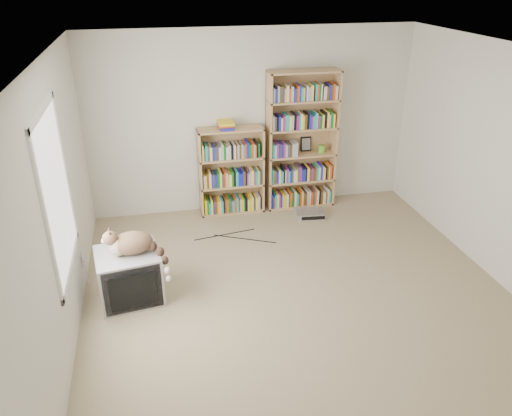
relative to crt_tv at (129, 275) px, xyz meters
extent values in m
cube|color=tan|center=(1.75, -0.52, -0.27)|extent=(4.50, 5.00, 0.01)
cube|color=beige|center=(1.75, 1.98, 0.98)|extent=(4.50, 0.02, 2.50)
cube|color=beige|center=(1.75, -3.02, 0.98)|extent=(4.50, 0.02, 2.50)
cube|color=beige|center=(-0.50, -0.52, 0.98)|extent=(0.02, 5.00, 2.50)
cube|color=white|center=(1.75, -0.52, 2.23)|extent=(4.50, 5.00, 0.02)
cube|color=white|center=(-0.49, -0.32, 1.13)|extent=(0.02, 1.22, 1.52)
cube|color=#99999C|center=(0.00, -0.01, 0.00)|extent=(0.70, 0.65, 0.55)
cube|color=black|center=(0.04, -0.27, 0.00)|extent=(0.58, 0.11, 0.50)
cube|color=black|center=(0.04, -0.29, -0.01)|extent=(0.46, 0.08, 0.38)
cube|color=black|center=(-0.02, 0.12, -0.01)|extent=(0.42, 0.36, 0.33)
ellipsoid|color=#3C2618|center=(0.07, -0.01, 0.39)|extent=(0.46, 0.33, 0.23)
ellipsoid|color=#3C2618|center=(0.18, 0.00, 0.38)|extent=(0.22, 0.23, 0.17)
ellipsoid|color=tan|center=(-0.07, -0.05, 0.38)|extent=(0.18, 0.18, 0.19)
ellipsoid|color=#3C2618|center=(-0.13, -0.05, 0.49)|extent=(0.17, 0.16, 0.14)
sphere|color=beige|center=(-0.19, -0.05, 0.47)|extent=(0.07, 0.07, 0.06)
cone|color=black|center=(-0.12, -0.08, 0.56)|extent=(0.06, 0.07, 0.07)
cone|color=black|center=(-0.13, 0.00, 0.56)|extent=(0.06, 0.07, 0.07)
cube|color=tan|center=(1.94, 1.82, 0.70)|extent=(0.03, 0.30, 1.95)
cube|color=tan|center=(2.89, 1.82, 0.70)|extent=(0.02, 0.30, 1.95)
cube|color=tan|center=(2.41, 1.96, 0.70)|extent=(0.97, 0.03, 1.95)
cube|color=tan|center=(2.41, 1.82, 1.66)|extent=(0.97, 0.30, 0.02)
cube|color=tan|center=(2.41, 1.82, -0.26)|extent=(0.97, 0.30, 0.03)
cube|color=tan|center=(2.41, 1.82, 0.13)|extent=(0.97, 0.30, 0.03)
cube|color=tan|center=(2.41, 1.82, 0.51)|extent=(0.97, 0.30, 0.02)
cube|color=tan|center=(2.41, 1.82, 0.89)|extent=(0.97, 0.30, 0.02)
cube|color=tan|center=(2.41, 1.82, 1.28)|extent=(0.97, 0.30, 0.02)
cube|color=#CB491B|center=(2.41, 1.82, -0.15)|extent=(0.89, 0.24, 0.19)
cube|color=#1B22B3|center=(2.41, 1.82, 0.23)|extent=(0.89, 0.24, 0.19)
cube|color=#11641E|center=(2.41, 1.82, 0.62)|extent=(0.89, 0.24, 0.19)
cube|color=beige|center=(2.41, 1.82, 1.00)|extent=(0.89, 0.24, 0.19)
cube|color=black|center=(2.41, 1.82, 1.39)|extent=(0.89, 0.24, 0.19)
cube|color=tan|center=(0.97, 1.82, 0.34)|extent=(0.02, 0.30, 1.23)
cube|color=tan|center=(1.84, 1.82, 0.34)|extent=(0.02, 0.30, 1.23)
cube|color=tan|center=(1.41, 1.96, 0.34)|extent=(0.89, 0.03, 1.23)
cube|color=tan|center=(1.41, 1.82, 0.94)|extent=(0.89, 0.30, 0.02)
cube|color=tan|center=(1.41, 1.82, -0.26)|extent=(0.89, 0.30, 0.03)
cube|color=tan|center=(1.41, 1.82, 0.14)|extent=(0.89, 0.30, 0.03)
cube|color=tan|center=(1.41, 1.82, 0.54)|extent=(0.89, 0.30, 0.02)
cube|color=#CB491B|center=(1.41, 1.82, -0.15)|extent=(0.81, 0.24, 0.19)
cube|color=#1B22B3|center=(1.41, 1.82, 0.25)|extent=(0.81, 0.24, 0.19)
cube|color=#11641E|center=(1.41, 1.82, 0.65)|extent=(0.81, 0.24, 0.19)
cube|color=#CB491B|center=(1.35, 1.85, 1.00)|extent=(0.22, 0.29, 0.09)
cylinder|color=#60AD31|center=(2.71, 1.82, 0.58)|extent=(0.10, 0.10, 0.11)
cube|color=black|center=(2.51, 1.92, 0.62)|extent=(0.15, 0.05, 0.21)
cube|color=#B1B2B6|center=(2.43, 1.40, -0.23)|extent=(0.41, 0.31, 0.09)
cube|color=silver|center=(-0.49, 0.34, 0.05)|extent=(0.01, 0.08, 0.13)
camera|label=1|loc=(0.36, -4.55, 2.92)|focal=35.00mm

